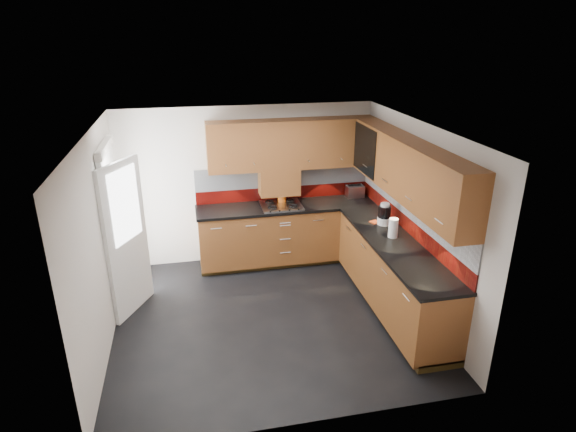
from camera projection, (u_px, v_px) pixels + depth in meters
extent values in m
cube|color=black|center=(270.00, 318.00, 6.13)|extent=(4.00, 3.80, 0.02)
cube|color=white|center=(266.00, 125.00, 5.23)|extent=(4.00, 3.80, 0.10)
cube|color=beige|center=(248.00, 184.00, 7.36)|extent=(4.00, 0.08, 2.64)
cube|color=beige|center=(305.00, 316.00, 4.01)|extent=(4.00, 0.08, 2.64)
cube|color=beige|center=(95.00, 245.00, 5.31)|extent=(0.08, 3.80, 2.64)
cube|color=beige|center=(420.00, 218.00, 6.06)|extent=(0.08, 3.80, 2.64)
cube|color=brown|center=(287.00, 233.00, 7.42)|extent=(2.70, 0.60, 0.95)
cube|color=brown|center=(393.00, 275.00, 6.17)|extent=(0.60, 2.60, 0.95)
cube|color=#3A2910|center=(287.00, 257.00, 7.61)|extent=(2.70, 0.54, 0.10)
cube|color=#3A2910|center=(393.00, 304.00, 6.33)|extent=(0.54, 2.60, 0.10)
cube|color=black|center=(287.00, 206.00, 7.25)|extent=(2.72, 0.62, 0.04)
cube|color=black|center=(396.00, 245.00, 5.99)|extent=(0.62, 2.60, 0.04)
cube|color=#6B0C09|center=(284.00, 193.00, 7.48)|extent=(2.70, 0.02, 0.20)
cube|color=silver|center=(284.00, 176.00, 7.38)|extent=(2.70, 0.02, 0.34)
cube|color=#6B0C09|center=(408.00, 224.00, 6.29)|extent=(0.02, 3.20, 0.20)
cube|color=silver|center=(410.00, 205.00, 6.19)|extent=(0.02, 3.20, 0.34)
cube|color=brown|center=(292.00, 144.00, 7.06)|extent=(2.50, 0.33, 0.72)
cube|color=brown|center=(408.00, 169.00, 5.82)|extent=(0.33, 2.87, 0.72)
cube|color=silver|center=(285.00, 162.00, 6.95)|extent=(1.80, 0.01, 0.16)
cube|color=silver|center=(394.00, 188.00, 5.83)|extent=(0.01, 2.00, 0.16)
cube|color=brown|center=(279.00, 181.00, 7.23)|extent=(0.60, 0.33, 0.40)
cube|color=black|center=(364.00, 150.00, 6.72)|extent=(0.01, 0.80, 0.66)
cube|color=#FFD18C|center=(385.00, 149.00, 6.78)|extent=(0.01, 0.76, 0.64)
cube|color=black|center=(376.00, 148.00, 6.75)|extent=(0.29, 0.76, 0.01)
cylinder|color=black|center=(384.00, 145.00, 6.49)|extent=(0.07, 0.07, 0.16)
cylinder|color=black|center=(379.00, 143.00, 6.62)|extent=(0.07, 0.07, 0.16)
cylinder|color=white|center=(375.00, 140.00, 6.76)|extent=(0.07, 0.07, 0.16)
cylinder|color=black|center=(371.00, 138.00, 6.90)|extent=(0.07, 0.07, 0.16)
cube|color=white|center=(115.00, 228.00, 6.21)|extent=(0.06, 0.95, 2.04)
cube|color=white|center=(127.00, 239.00, 5.94)|extent=(0.42, 0.73, 1.98)
cube|color=white|center=(125.00, 205.00, 5.78)|extent=(0.28, 0.50, 0.90)
cube|color=silver|center=(281.00, 205.00, 7.21)|extent=(0.61, 0.52, 0.02)
torus|color=black|center=(272.00, 207.00, 7.06)|extent=(0.14, 0.14, 0.02)
torus|color=black|center=(293.00, 206.00, 7.12)|extent=(0.14, 0.14, 0.02)
torus|color=black|center=(269.00, 202.00, 7.29)|extent=(0.14, 0.14, 0.02)
torus|color=black|center=(290.00, 200.00, 7.35)|extent=(0.14, 0.14, 0.02)
cube|color=black|center=(285.00, 211.00, 6.98)|extent=(0.46, 0.04, 0.02)
cylinder|color=#DA6014|center=(282.00, 198.00, 7.32)|extent=(0.13, 0.13, 0.16)
cylinder|color=brown|center=(281.00, 185.00, 7.26)|extent=(0.06, 0.03, 0.32)
cylinder|color=brown|center=(282.00, 186.00, 7.27)|extent=(0.06, 0.02, 0.30)
cylinder|color=brown|center=(281.00, 185.00, 7.25)|extent=(0.05, 0.05, 0.34)
cylinder|color=brown|center=(282.00, 186.00, 7.27)|extent=(0.05, 0.03, 0.28)
cylinder|color=brown|center=(280.00, 186.00, 7.25)|extent=(0.02, 0.06, 0.31)
cube|color=silver|center=(355.00, 191.00, 7.55)|extent=(0.27, 0.17, 0.19)
cube|color=black|center=(355.00, 185.00, 7.52)|extent=(0.21, 0.03, 0.01)
cube|color=black|center=(354.00, 185.00, 7.56)|extent=(0.21, 0.03, 0.01)
cylinder|color=white|center=(384.00, 221.00, 6.54)|extent=(0.18, 0.18, 0.10)
cylinder|color=black|center=(385.00, 212.00, 6.49)|extent=(0.17, 0.17, 0.16)
cylinder|color=white|center=(385.00, 205.00, 6.45)|extent=(0.12, 0.12, 0.04)
cylinder|color=white|center=(393.00, 228.00, 6.10)|extent=(0.12, 0.12, 0.25)
cube|color=#F04D1A|center=(375.00, 222.00, 6.61)|extent=(0.16, 0.15, 0.01)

